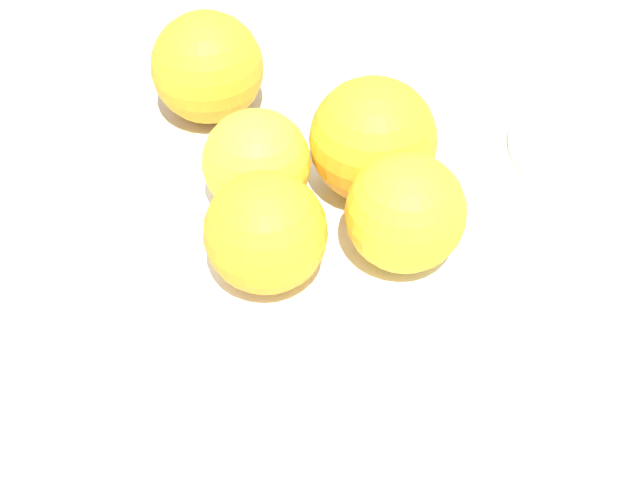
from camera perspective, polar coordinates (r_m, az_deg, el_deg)
The scene contains 8 objects.
ground_plane at distance 58.02cm, azimuth 0.00°, elevation -2.52°, with size 110.00×110.00×2.00cm, color #BCB29E.
fruit_bowl at distance 55.70cm, azimuth 0.00°, elevation -0.40°, with size 19.10×19.10×4.51cm.
orange_in_bowl_0 at distance 49.62cm, azimuth 5.79°, elevation 1.83°, with size 7.18×7.18×7.18cm, color yellow.
orange_in_bowl_1 at distance 53.02cm, azimuth -4.30°, elevation 5.21°, with size 6.83×6.83×6.83cm, color yellow.
orange_in_bowl_2 at distance 53.82cm, azimuth 3.33°, elevation 6.90°, with size 8.12×8.12×8.12cm, color #F9A823.
orange_in_bowl_3 at distance 48.33cm, azimuth -3.69°, elevation 0.50°, with size 7.19×7.19×7.19cm, color #F9A823.
orange_loose_0 at distance 67.67cm, azimuth -7.60°, elevation 11.46°, with size 8.78×8.78×8.78cm, color #F9A823.
side_plate at distance 69.17cm, azimuth 18.40°, elevation 5.95°, with size 14.23×14.23×0.80cm, color silver.
Camera 1 is at (-25.87, -27.96, 42.77)cm, focal length 47.46 mm.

